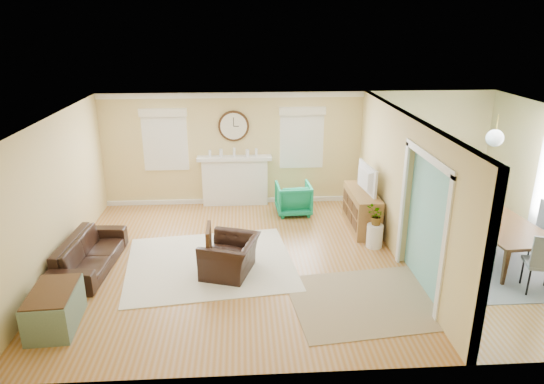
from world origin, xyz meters
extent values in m
plane|color=#A06224|center=(0.00, 0.00, 0.00)|extent=(9.00, 9.00, 0.00)
cube|color=#DFC477|center=(0.00, 3.00, 1.30)|extent=(9.00, 0.02, 2.60)
cube|color=#DFC477|center=(0.00, -3.00, 1.30)|extent=(9.00, 0.02, 2.60)
cube|color=#DFC477|center=(-4.50, 0.00, 1.30)|extent=(0.02, 6.00, 2.60)
cube|color=white|center=(0.00, 0.00, 2.60)|extent=(9.00, 6.00, 0.02)
cube|color=#DFC477|center=(1.50, 1.40, 1.30)|extent=(0.12, 3.20, 2.60)
cube|color=#DFC477|center=(1.50, -2.50, 1.30)|extent=(0.12, 1.00, 2.60)
cube|color=#DFC477|center=(1.50, -1.10, 2.40)|extent=(0.12, 1.80, 0.40)
cube|color=white|center=(1.43, -0.20, 1.10)|extent=(0.04, 0.12, 2.20)
cube|color=white|center=(1.43, -2.00, 1.10)|extent=(0.04, 0.12, 2.20)
cube|color=white|center=(1.43, -1.10, 2.20)|extent=(0.04, 1.92, 0.12)
cube|color=#71C7C6|center=(1.57, 0.00, 1.30)|extent=(0.02, 6.00, 2.60)
cube|color=white|center=(-1.50, 2.88, 0.55)|extent=(1.50, 0.24, 1.10)
cube|color=white|center=(-1.50, 2.85, 1.13)|extent=(1.70, 0.30, 0.08)
cube|color=black|center=(-1.50, 2.98, 0.50)|extent=(0.85, 0.02, 0.75)
cube|color=gold|center=(-1.50, 2.87, 0.42)|extent=(0.85, 0.02, 0.62)
cylinder|color=#482B16|center=(-1.50, 2.97, 1.85)|extent=(0.70, 0.06, 0.70)
cylinder|color=silver|center=(-1.50, 2.94, 1.85)|extent=(0.60, 0.01, 0.60)
cube|color=black|center=(-1.50, 2.93, 1.95)|extent=(0.02, 0.01, 0.20)
cube|color=black|center=(-1.44, 2.93, 1.85)|extent=(0.12, 0.01, 0.02)
cube|color=white|center=(-3.05, 2.98, 1.55)|extent=(0.90, 0.03, 1.30)
cube|color=white|center=(-3.05, 2.95, 1.55)|extent=(1.00, 0.04, 1.40)
cube|color=white|center=(-3.05, 2.91, 2.18)|extent=(1.05, 0.10, 0.18)
cube|color=white|center=(0.05, 2.98, 1.55)|extent=(0.90, 0.03, 1.30)
cube|color=white|center=(0.05, 2.95, 1.55)|extent=(1.00, 0.04, 1.40)
cube|color=white|center=(0.05, 2.91, 2.18)|extent=(1.05, 0.10, 0.18)
cylinder|color=gold|center=(3.00, 0.00, 2.45)|extent=(0.02, 0.02, 0.30)
sphere|color=white|center=(3.00, 0.00, 2.20)|extent=(0.30, 0.30, 0.30)
cube|color=white|center=(-1.93, -0.07, 0.01)|extent=(3.18, 2.85, 0.02)
cube|color=tan|center=(0.55, -1.46, 0.01)|extent=(2.47, 2.10, 0.01)
cube|color=slate|center=(3.31, -0.20, 0.01)|extent=(2.39, 2.99, 0.01)
imported|color=black|center=(-4.00, -0.11, 0.28)|extent=(0.89, 2.00, 0.57)
imported|color=black|center=(-1.56, -0.43, 0.31)|extent=(1.10, 1.18, 0.63)
imported|color=#007B58|center=(-0.20, 2.22, 0.35)|extent=(0.79, 0.81, 0.70)
cube|color=slate|center=(-4.00, -1.81, 0.27)|extent=(0.66, 1.02, 0.55)
cube|color=#482B16|center=(-4.00, -1.81, 0.56)|extent=(0.63, 0.97, 0.02)
cube|color=olive|center=(1.13, 1.34, 0.40)|extent=(0.49, 1.47, 0.80)
cube|color=#482B16|center=(0.88, 0.90, 0.55)|extent=(0.01, 0.39, 0.22)
cube|color=#482B16|center=(0.88, 0.90, 0.28)|extent=(0.01, 0.39, 0.22)
cube|color=#482B16|center=(0.88, 1.34, 0.55)|extent=(0.01, 0.39, 0.22)
cube|color=#482B16|center=(0.88, 1.34, 0.28)|extent=(0.01, 0.39, 0.22)
cube|color=#482B16|center=(0.88, 1.78, 0.55)|extent=(0.01, 0.39, 0.22)
cube|color=#482B16|center=(0.88, 1.78, 0.28)|extent=(0.01, 0.39, 0.22)
imported|color=black|center=(1.11, 1.34, 1.08)|extent=(0.22, 0.99, 0.56)
cylinder|color=white|center=(1.17, 0.42, 0.23)|extent=(0.31, 0.31, 0.45)
imported|color=#337F33|center=(1.17, 0.42, 0.64)|extent=(0.45, 0.44, 0.38)
imported|color=#482B16|center=(3.31, -0.20, 0.34)|extent=(1.24, 2.03, 0.69)
cube|color=slate|center=(3.39, 0.85, 0.49)|extent=(0.53, 0.53, 0.05)
cube|color=slate|center=(3.39, 0.85, 0.77)|extent=(0.46, 0.12, 0.55)
cylinder|color=black|center=(3.61, 1.01, 0.23)|extent=(0.03, 0.03, 0.46)
cylinder|color=black|center=(3.55, 0.64, 0.23)|extent=(0.03, 0.03, 0.46)
cylinder|color=black|center=(3.24, 1.07, 0.23)|extent=(0.03, 0.03, 0.46)
cylinder|color=black|center=(3.18, 0.70, 0.23)|extent=(0.03, 0.03, 0.46)
cube|color=slate|center=(3.34, -1.33, 0.49)|extent=(0.56, 0.56, 0.05)
cube|color=slate|center=(3.34, -1.33, 0.76)|extent=(0.45, 0.17, 0.54)
cylinder|color=black|center=(3.11, -1.46, 0.23)|extent=(0.03, 0.03, 0.46)
cylinder|color=black|center=(3.21, -1.10, 0.23)|extent=(0.03, 0.03, 0.46)
cube|color=white|center=(2.59, -0.17, 0.41)|extent=(0.46, 0.46, 0.05)
cube|color=white|center=(2.59, -0.17, 0.64)|extent=(0.14, 0.38, 0.46)
cylinder|color=black|center=(2.40, -0.05, 0.19)|extent=(0.03, 0.03, 0.38)
cylinder|color=black|center=(2.70, 0.02, 0.19)|extent=(0.03, 0.03, 0.38)
cylinder|color=black|center=(2.47, -0.35, 0.19)|extent=(0.03, 0.03, 0.38)
cylinder|color=black|center=(2.77, -0.28, 0.19)|extent=(0.03, 0.03, 0.38)
cube|color=slate|center=(3.94, -0.15, 0.49)|extent=(0.49, 0.49, 0.05)
cube|color=slate|center=(3.94, -0.15, 0.76)|extent=(0.08, 0.46, 0.55)
cylinder|color=black|center=(3.77, -0.35, 0.23)|extent=(0.03, 0.03, 0.46)
cylinder|color=black|center=(4.11, 0.04, 0.23)|extent=(0.03, 0.03, 0.46)
cylinder|color=black|center=(3.74, 0.02, 0.23)|extent=(0.03, 0.03, 0.46)
camera|label=1|loc=(-1.31, -7.85, 4.10)|focal=32.00mm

